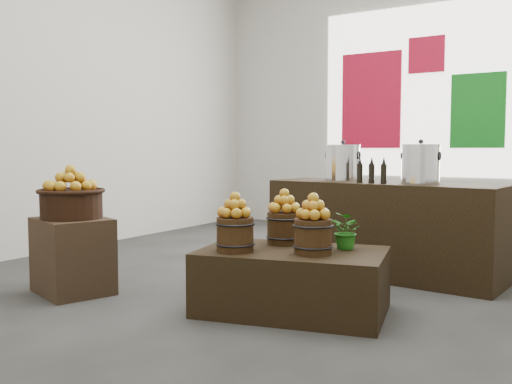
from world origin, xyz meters
The scene contains 22 objects.
ground centered at (0.00, 0.00, 0.00)m, with size 7.00×7.00×0.00m, color #3C3C39.
back_wall centered at (0.00, 3.50, 2.00)m, with size 6.00×0.04×4.00m, color #B8B5A9.
back_opening centered at (0.30, 3.48, 2.00)m, with size 3.20×0.02×2.40m, color white.
deco_red_left centered at (-0.60, 3.47, 1.90)m, with size 0.90×0.04×1.40m, color #A90D28.
deco_green_right centered at (0.90, 3.47, 1.70)m, with size 0.70×0.04×1.00m, color #106817.
deco_red_upper centered at (0.20, 3.47, 2.50)m, with size 0.50×0.04×0.50m, color #A90D28.
crate centered at (-1.30, -1.50, 0.31)m, with size 0.62×0.51×0.62m, color #453020.
wicker_basket centered at (-1.30, -1.50, 0.73)m, with size 0.49×0.49×0.22m, color black.
apples_in_basket centered at (-1.30, -1.50, 0.95)m, with size 0.39×0.39×0.21m, color maroon, non-canonical shape.
display_table centered at (0.50, -1.04, 0.23)m, with size 1.32×0.81×0.46m, color black.
apple_bucket_front_left centered at (0.17, -1.30, 0.58)m, with size 0.26×0.26×0.24m, color #3B2410.
apples_in_bucket_front_left centered at (0.17, -1.30, 0.79)m, with size 0.20×0.20×0.18m, color maroon, non-canonical shape.
apple_bucket_front_right centered at (0.69, -1.10, 0.58)m, with size 0.26×0.26×0.24m, color #3B2410.
apples_in_bucket_front_right centered at (0.69, -1.10, 0.79)m, with size 0.20×0.20×0.18m, color maroon, non-canonical shape.
apple_bucket_rear centered at (0.32, -0.83, 0.58)m, with size 0.26×0.26×0.24m, color #3B2410.
apples_in_bucket_rear centered at (0.32, -0.83, 0.79)m, with size 0.20×0.20×0.18m, color maroon, non-canonical shape.
herb_garnish_right centered at (0.82, -0.81, 0.59)m, with size 0.25×0.21×0.27m, color #1A5F14.
herb_garnish_left centered at (-0.01, -1.04, 0.60)m, with size 0.16×0.13×0.29m, color #1A5F14.
counter centered at (0.65, 0.48, 0.44)m, with size 2.14×0.68×0.88m, color black.
stock_pot_left centered at (0.22, 0.52, 1.04)m, with size 0.33×0.33×0.33m, color silver.
stock_pot_center centered at (0.99, 0.45, 1.04)m, with size 0.33×0.33×0.33m, color silver.
oil_cruets centered at (0.63, 0.27, 1.00)m, with size 0.23×0.06×0.24m, color black, non-canonical shape.
Camera 1 is at (2.41, -4.64, 1.18)m, focal length 40.00 mm.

